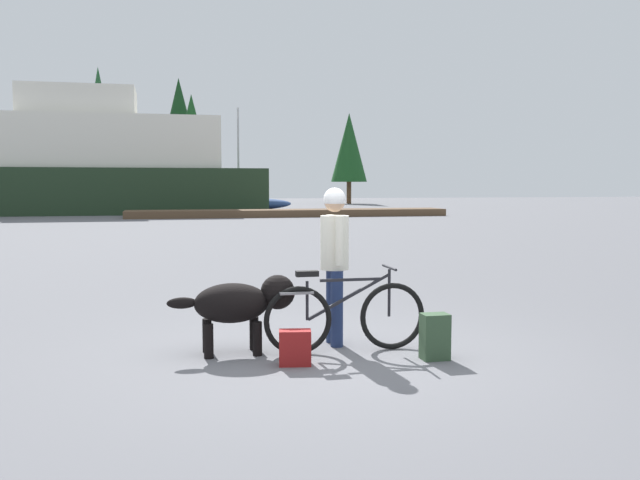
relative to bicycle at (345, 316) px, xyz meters
The scene contains 13 objects.
ground_plane 0.46m from the bicycle, 139.52° to the right, with size 160.00×160.00×0.00m, color slate.
bicycle is the anchor object (origin of this frame).
person_cyclist 0.77m from the bicycle, 93.80° to the left, with size 0.32×0.53×1.78m.
dog 1.13m from the bicycle, behind, with size 1.37×0.50×0.84m.
backpack 0.99m from the bicycle, 31.57° to the right, with size 0.28×0.20×0.48m, color #334C33.
handbag_pannier 0.78m from the bicycle, 146.68° to the right, with size 0.32×0.18×0.36m, color maroon.
dock_pier 31.07m from the bicycle, 80.86° to the left, with size 18.03×2.43×0.40m, color brown.
ferry_boat 39.01m from the bicycle, 104.46° to the left, with size 28.29×7.28×8.40m.
sailboat_moored 40.35m from the bicycle, 85.62° to the left, with size 7.42×2.08×7.10m.
pine_tree_far_left 56.93m from the bicycle, 97.63° to the left, with size 3.64×3.64×12.14m.
pine_tree_center 56.72m from the bicycle, 89.46° to the left, with size 3.55×3.55×10.05m.
pine_tree_far_right 56.96m from the bicycle, 74.64° to the left, with size 3.40×3.40×8.50m.
pine_tree_mid_back 59.38m from the bicycle, 90.51° to the left, with size 4.19×4.19×11.85m.
Camera 1 is at (-1.69, -6.81, 1.82)m, focal length 37.85 mm.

